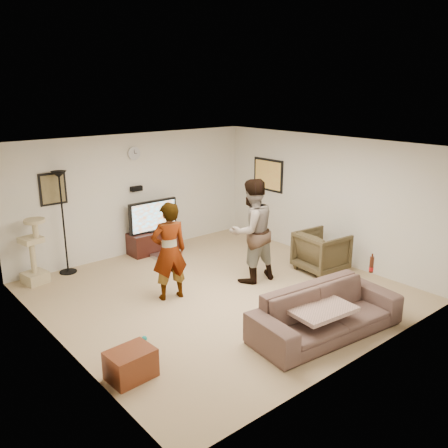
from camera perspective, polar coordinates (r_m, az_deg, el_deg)
floor at (r=8.23m, az=-0.54°, el=-8.26°), size 5.50×5.50×0.02m
ceiling at (r=7.54m, az=-0.59°, el=9.44°), size 5.50×5.50×0.02m
wall_back at (r=10.01m, az=-10.64°, el=3.53°), size 5.50×0.04×2.50m
wall_front at (r=6.04m, az=16.32°, el=-5.34°), size 5.50×0.04×2.50m
wall_left at (r=6.49m, az=-19.71°, el=-4.12°), size 0.04×5.50×2.50m
wall_right at (r=9.72m, az=12.07°, el=3.08°), size 0.04×5.50×2.50m
wall_clock at (r=9.83m, az=-10.81°, el=8.34°), size 0.26×0.04×0.26m
wall_speaker at (r=9.93m, az=-10.51°, el=4.21°), size 0.25×0.10×0.10m
picture_back at (r=9.23m, az=-19.90°, el=4.00°), size 0.42×0.03×0.52m
picture_right at (r=10.69m, az=5.33°, el=5.91°), size 0.03×0.78×0.62m
tv_stand at (r=10.20m, az=-8.41°, el=-2.07°), size 1.11×0.45×0.46m
console_box at (r=9.91m, az=-7.46°, el=-3.77°), size 0.40×0.30×0.07m
tv at (r=10.04m, az=-8.54°, el=0.97°), size 1.11×0.08×0.66m
tv_screen at (r=10.00m, az=-8.40°, el=0.92°), size 1.02×0.01×0.58m
floor_lamp at (r=9.23m, az=-18.76°, el=0.08°), size 0.32×0.32×1.94m
cat_tree at (r=9.04m, az=-22.09°, el=-3.08°), size 0.45×0.45×1.19m
person_left at (r=7.77m, az=-6.62°, el=-3.27°), size 0.67×0.52×1.65m
person_right at (r=8.41m, az=3.34°, el=-0.84°), size 0.97×0.79×1.88m
sofa at (r=6.96m, az=12.20°, el=-10.33°), size 2.37×1.14×0.67m
throw_blanket at (r=6.79m, az=11.36°, el=-9.90°), size 0.96×0.78×0.06m
beer_bottle at (r=7.58m, az=17.34°, el=-4.69°), size 0.06×0.06×0.25m
armchair at (r=9.20m, az=11.65°, el=-3.27°), size 0.92×0.90×0.77m
side_table at (r=6.06m, az=-11.16°, el=-16.22°), size 0.57×0.44×0.37m
toy_ball at (r=6.84m, az=-9.57°, el=-13.45°), size 0.08×0.08×0.08m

